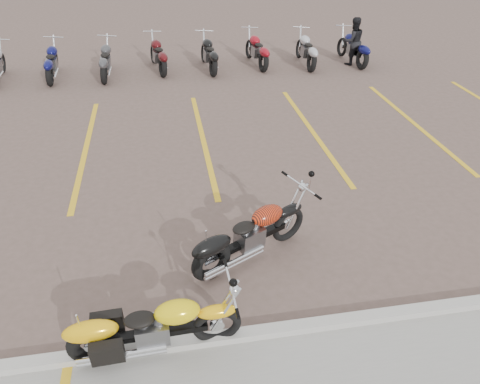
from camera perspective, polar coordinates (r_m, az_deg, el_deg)
name	(u,v)px	position (r m, az deg, el deg)	size (l,w,h in m)	color
ground	(228,243)	(7.83, -1.44, -6.23)	(100.00, 100.00, 0.00)	brown
curb	(251,334)	(6.36, 1.38, -16.91)	(60.00, 0.18, 0.12)	#ADAAA3
parking_stripes	(203,139)	(11.22, -4.53, 6.43)	(38.00, 5.50, 0.01)	gold
yellow_cruiser	(151,327)	(6.03, -10.76, -15.91)	(2.13, 0.33, 0.88)	black
flame_cruiser	(248,237)	(7.23, 0.95, -5.52)	(1.99, 1.12, 0.89)	black
person_b	(353,41)	(16.95, 13.63, 17.43)	(0.76, 0.59, 1.56)	black
bg_bike_row	(131,57)	(15.91, -13.18, 15.68)	(15.64, 2.04, 1.10)	black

